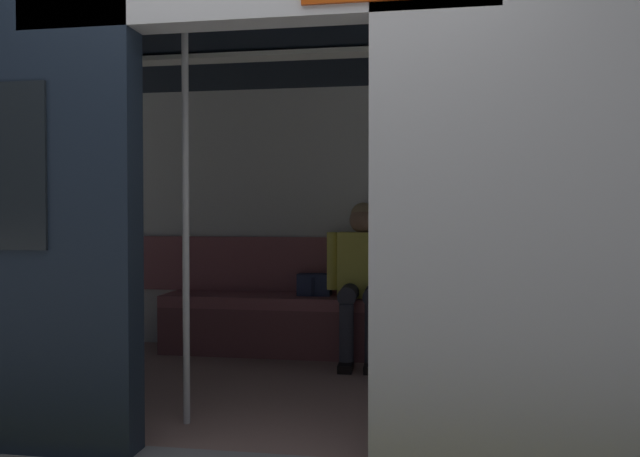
% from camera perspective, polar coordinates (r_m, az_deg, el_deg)
% --- Properties ---
extents(train_car, '(6.40, 2.62, 2.25)m').
position_cam_1_polar(train_car, '(3.94, -2.94, 6.88)').
color(train_car, silver).
rests_on(train_car, ground_plane).
extents(bench_seat, '(2.58, 0.44, 0.47)m').
position_cam_1_polar(bench_seat, '(4.91, 0.37, -7.46)').
color(bench_seat, '#935156').
rests_on(bench_seat, ground_plane).
extents(person_seated, '(0.55, 0.68, 1.19)m').
position_cam_1_polar(person_seated, '(4.78, 3.84, -3.74)').
color(person_seated, '#D8CC4C').
rests_on(person_seated, ground_plane).
extents(handbag, '(0.26, 0.15, 0.17)m').
position_cam_1_polar(handbag, '(4.97, -0.50, -5.09)').
color(handbag, '#262D4C').
rests_on(handbag, bench_seat).
extents(book, '(0.18, 0.24, 0.03)m').
position_cam_1_polar(book, '(4.85, 9.00, -6.11)').
color(book, '#33723F').
rests_on(book, bench_seat).
extents(grab_pole_door, '(0.04, 0.04, 2.11)m').
position_cam_1_polar(grab_pole_door, '(3.37, -12.03, 0.46)').
color(grab_pole_door, silver).
rests_on(grab_pole_door, ground_plane).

